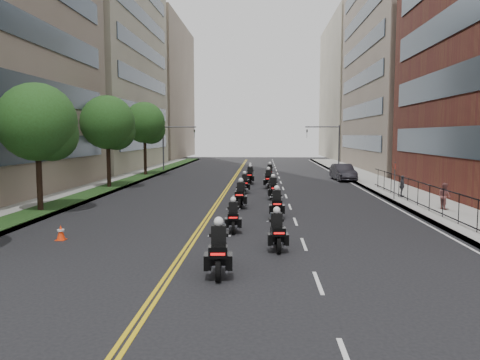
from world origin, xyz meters
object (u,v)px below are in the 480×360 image
at_px(motorcycle_2, 233,218).
at_px(motorcycle_8, 250,176).
at_px(motorcycle_6, 245,184).
at_px(motorcycle_0, 219,252).
at_px(motorcycle_1, 277,233).
at_px(pedestrian_b, 445,196).
at_px(pedestrian_c, 402,186).
at_px(motorcycle_5, 273,189).
at_px(motorcycle_3, 277,205).
at_px(motorcycle_7, 268,180).
at_px(motorcycle_4, 241,196).
at_px(motorcycle_9, 270,173).
at_px(motorcycle_10, 250,171).
at_px(parked_sedan, 343,172).
at_px(traffic_cone, 61,233).

xyz_separation_m(motorcycle_2, motorcycle_8, (0.19, 21.12, 0.07)).
bearing_deg(motorcycle_6, motorcycle_0, -93.31).
distance_m(motorcycle_1, pedestrian_b, 13.79).
bearing_deg(pedestrian_c, motorcycle_5, 114.90).
height_order(motorcycle_0, motorcycle_5, motorcycle_0).
relative_size(motorcycle_3, motorcycle_7, 0.97).
bearing_deg(motorcycle_5, pedestrian_c, -0.74).
relative_size(motorcycle_2, motorcycle_8, 0.90).
distance_m(motorcycle_4, motorcycle_5, 4.38).
bearing_deg(motorcycle_9, motorcycle_5, -86.16).
bearing_deg(pedestrian_b, motorcycle_1, 119.45).
xyz_separation_m(motorcycle_10, parked_sedan, (9.22, -3.48, 0.20)).
height_order(motorcycle_7, motorcycle_9, motorcycle_9).
bearing_deg(motorcycle_2, pedestrian_c, 42.91).
relative_size(motorcycle_3, motorcycle_4, 0.95).
height_order(motorcycle_6, motorcycle_8, motorcycle_8).
xyz_separation_m(motorcycle_3, motorcycle_6, (-2.16, 10.69, -0.02)).
bearing_deg(motorcycle_9, traffic_cone, -105.25).
height_order(motorcycle_0, traffic_cone, motorcycle_0).
relative_size(motorcycle_8, pedestrian_b, 1.58).
height_order(pedestrian_c, traffic_cone, pedestrian_c).
bearing_deg(traffic_cone, motorcycle_2, 16.61).
bearing_deg(motorcycle_4, motorcycle_0, -88.01).
distance_m(motorcycle_0, parked_sedan, 32.85).
relative_size(motorcycle_0, pedestrian_b, 1.63).
height_order(motorcycle_1, motorcycle_3, motorcycle_3).
height_order(motorcycle_4, pedestrian_b, motorcycle_4).
bearing_deg(motorcycle_2, motorcycle_10, 86.69).
height_order(motorcycle_4, traffic_cone, motorcycle_4).
height_order(motorcycle_0, motorcycle_7, motorcycle_0).
distance_m(motorcycle_5, motorcycle_6, 4.15).
distance_m(motorcycle_1, motorcycle_6, 17.95).
height_order(motorcycle_5, pedestrian_c, motorcycle_5).
relative_size(motorcycle_4, motorcycle_8, 1.02).
relative_size(motorcycle_1, motorcycle_10, 1.10).
bearing_deg(motorcycle_9, motorcycle_1, -86.59).
bearing_deg(motorcycle_7, traffic_cone, -114.70).
relative_size(motorcycle_7, parked_sedan, 0.50).
height_order(motorcycle_1, motorcycle_2, motorcycle_1).
bearing_deg(motorcycle_7, motorcycle_5, -88.03).
bearing_deg(motorcycle_0, motorcycle_6, 85.99).
relative_size(motorcycle_3, motorcycle_10, 1.14).
relative_size(motorcycle_2, motorcycle_6, 0.96).
bearing_deg(motorcycle_10, motorcycle_8, -85.93).
height_order(pedestrian_b, pedestrian_c, pedestrian_b).
bearing_deg(motorcycle_10, traffic_cone, -100.83).
bearing_deg(pedestrian_c, parked_sedan, 29.09).
height_order(parked_sedan, pedestrian_c, pedestrian_c).
height_order(motorcycle_6, pedestrian_b, pedestrian_b).
xyz_separation_m(motorcycle_7, motorcycle_9, (0.21, 7.16, 0.01)).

